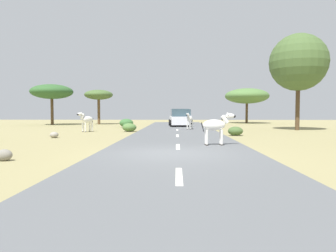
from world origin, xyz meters
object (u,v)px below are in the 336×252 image
object	(u,v)px
tree_1	(298,63)
tree_2	(247,96)
zebra_2	(87,120)
bush_3	(129,127)
car_1	(179,118)
car_0	(184,117)
rock_1	(4,155)
zebra_1	(216,125)
rock_0	(54,135)
bush_1	(127,126)
bush_4	(126,123)
zebra_0	(190,119)
tree_4	(52,92)
bush_2	(235,131)
tree_3	(99,95)

from	to	relation	value
tree_1	tree_2	world-z (taller)	tree_1
zebra_2	bush_3	size ratio (longest dim) A/B	1.43
zebra_2	car_1	size ratio (longest dim) A/B	0.34
car_0	rock_1	distance (m)	28.92
zebra_1	bush_3	bearing A→B (deg)	-156.49
rock_0	bush_1	bearing A→B (deg)	75.09
bush_3	rock_1	distance (m)	14.26
bush_1	bush_4	world-z (taller)	bush_4
zebra_0	bush_3	size ratio (longest dim) A/B	1.32
car_1	tree_2	size ratio (longest dim) A/B	0.80
car_0	bush_1	world-z (taller)	car_0
tree_4	tree_2	bearing A→B (deg)	13.12
zebra_2	rock_1	xyz separation A→B (m)	(1.34, -13.71, -0.73)
tree_4	bush_4	world-z (taller)	tree_4
bush_4	tree_1	bearing A→B (deg)	-16.54
car_1	tree_1	world-z (taller)	tree_1
zebra_0	zebra_1	world-z (taller)	zebra_1
zebra_1	rock_1	size ratio (longest dim) A/B	3.14
tree_4	bush_2	distance (m)	23.63
zebra_0	car_1	distance (m)	5.63
rock_1	car_0	bearing A→B (deg)	77.45
zebra_1	tree_2	xyz separation A→B (m)	(7.29, 26.58, 2.57)
zebra_1	tree_1	size ratio (longest dim) A/B	0.20
bush_4	tree_2	bearing A→B (deg)	35.80
zebra_2	rock_0	size ratio (longest dim) A/B	3.11
zebra_0	rock_1	world-z (taller)	zebra_0
tree_2	bush_2	xyz separation A→B (m)	(-5.26, -20.41, -3.21)
zebra_2	tree_3	bearing A→B (deg)	-49.58
tree_4	rock_0	distance (m)	18.76
car_0	bush_4	xyz separation A→B (m)	(-5.77, -7.40, -0.44)
bush_3	zebra_0	bearing A→B (deg)	26.45
zebra_2	tree_1	distance (m)	17.59
zebra_2	tree_3	world-z (taller)	tree_3
car_0	tree_4	world-z (taller)	tree_4
bush_1	rock_0	distance (m)	10.48
car_1	bush_4	distance (m)	5.36
zebra_2	tree_2	size ratio (longest dim) A/B	0.27
zebra_1	bush_2	size ratio (longest dim) A/B	1.63
bush_2	tree_4	bearing A→B (deg)	140.07
car_1	bush_2	xyz separation A→B (m)	(3.50, -11.56, -0.56)
tree_3	rock_1	world-z (taller)	tree_3
tree_2	tree_4	xyz separation A→B (m)	(-23.18, -5.40, 0.25)
zebra_0	bush_2	distance (m)	6.60
car_1	tree_1	distance (m)	12.16
tree_2	tree_4	bearing A→B (deg)	-166.88
car_0	tree_1	xyz separation A→B (m)	(9.13, -11.82, 4.69)
zebra_2	tree_3	size ratio (longest dim) A/B	0.37
car_1	tree_4	world-z (taller)	tree_4
tree_3	bush_4	xyz separation A→B (m)	(4.29, -6.32, -3.05)
car_0	zebra_1	bearing A→B (deg)	-87.88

